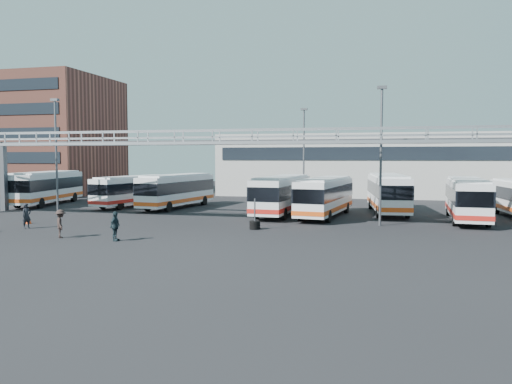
% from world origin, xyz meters
% --- Properties ---
extents(ground, '(140.00, 140.00, 0.00)m').
position_xyz_m(ground, '(0.00, 0.00, 0.00)').
color(ground, black).
rests_on(ground, ground).
extents(gantry, '(51.40, 5.15, 7.10)m').
position_xyz_m(gantry, '(0.00, 5.87, 5.51)').
color(gantry, '#93959B').
rests_on(gantry, ground).
extents(apartment_building, '(18.00, 15.00, 16.00)m').
position_xyz_m(apartment_building, '(-34.00, 30.00, 8.00)').
color(apartment_building, brown).
rests_on(apartment_building, ground).
extents(warehouse, '(42.00, 14.00, 8.00)m').
position_xyz_m(warehouse, '(12.00, 38.00, 4.00)').
color(warehouse, '#9E9E99').
rests_on(warehouse, ground).
extents(light_pole_left, '(0.70, 0.35, 10.21)m').
position_xyz_m(light_pole_left, '(-16.00, 8.00, 5.73)').
color(light_pole_left, '#4C4F54').
rests_on(light_pole_left, ground).
extents(light_pole_mid, '(0.70, 0.35, 10.21)m').
position_xyz_m(light_pole_mid, '(12.00, 7.00, 5.73)').
color(light_pole_mid, '#4C4F54').
rests_on(light_pole_mid, ground).
extents(light_pole_back, '(0.70, 0.35, 10.21)m').
position_xyz_m(light_pole_back, '(4.00, 22.00, 5.73)').
color(light_pole_back, '#4C4F54').
rests_on(light_pole_back, ground).
extents(bus_0, '(4.58, 11.89, 3.53)m').
position_xyz_m(bus_0, '(-22.38, 15.09, 1.95)').
color(bus_0, silver).
rests_on(bus_0, ground).
extents(bus_2, '(4.23, 10.59, 3.13)m').
position_xyz_m(bus_2, '(-12.67, 15.66, 1.73)').
color(bus_2, silver).
rests_on(bus_2, ground).
extents(bus_3, '(3.98, 11.28, 3.35)m').
position_xyz_m(bus_3, '(-7.63, 15.30, 1.85)').
color(bus_3, silver).
rests_on(bus_3, ground).
extents(bus_5, '(3.37, 11.37, 3.41)m').
position_xyz_m(bus_5, '(3.64, 12.00, 1.88)').
color(bus_5, silver).
rests_on(bus_5, ground).
extents(bus_6, '(3.93, 11.18, 3.32)m').
position_xyz_m(bus_6, '(7.48, 11.44, 1.84)').
color(bus_6, silver).
rests_on(bus_6, ground).
extents(bus_7, '(3.90, 11.78, 3.51)m').
position_xyz_m(bus_7, '(12.62, 15.65, 1.94)').
color(bus_7, silver).
rests_on(bus_7, ground).
extents(bus_8, '(3.19, 11.22, 3.37)m').
position_xyz_m(bus_8, '(18.66, 11.56, 1.86)').
color(bus_8, silver).
rests_on(bus_8, ground).
extents(pedestrian_a, '(0.62, 0.76, 1.81)m').
position_xyz_m(pedestrian_a, '(-12.27, -0.65, 0.90)').
color(pedestrian_a, black).
rests_on(pedestrian_a, ground).
extents(pedestrian_c, '(1.22, 1.33, 1.79)m').
position_xyz_m(pedestrian_c, '(-7.35, -3.63, 0.89)').
color(pedestrian_c, '#2D211E').
rests_on(pedestrian_c, ground).
extents(pedestrian_d, '(0.49, 1.07, 1.79)m').
position_xyz_m(pedestrian_d, '(-3.44, -3.85, 0.89)').
color(pedestrian_d, '#1A2A30').
rests_on(pedestrian_d, ground).
extents(cone_right, '(0.51, 0.51, 0.67)m').
position_xyz_m(cone_right, '(-13.92, 1.59, 0.33)').
color(cone_right, '#F3410D').
rests_on(cone_right, ground).
extents(tire_stack, '(0.76, 0.76, 2.16)m').
position_xyz_m(tire_stack, '(3.51, 2.95, 0.36)').
color(tire_stack, black).
rests_on(tire_stack, ground).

